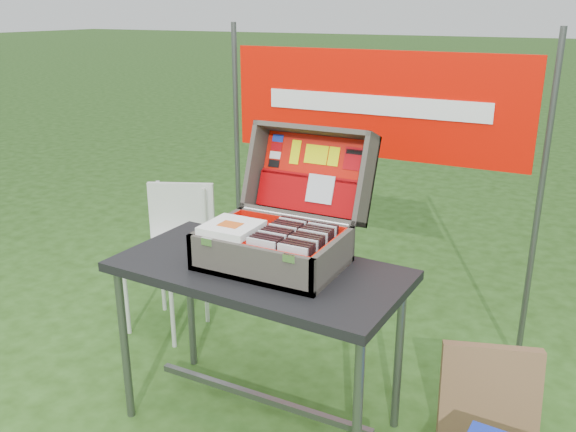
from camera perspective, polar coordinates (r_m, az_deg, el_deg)
The scene contains 88 objects.
table at distance 2.71m, azimuth -2.65°, elevation -12.13°, with size 1.22×0.61×0.76m, color black, non-canonical shape.
table_top at distance 2.54m, azimuth -2.77°, elevation -5.16°, with size 1.22×0.61×0.04m, color black.
table_leg_fl at distance 2.84m, azimuth -15.03°, elevation -11.71°, with size 0.04×0.04×0.72m, color #59595B.
table_leg_fr at distance 2.34m, azimuth 6.50°, elevation -18.42°, with size 0.04×0.04×0.72m, color #59595B.
table_leg_bl at distance 3.16m, azimuth -9.11°, elevation -7.91°, with size 0.04×0.04×0.72m, color #59595B.
table_leg_br at distance 2.73m, azimuth 10.31°, elevation -12.70°, with size 0.04×0.04×0.72m, color #59595B.
table_brace at distance 2.85m, azimuth -2.57°, elevation -16.61°, with size 1.07×0.03×0.03m, color #59595B.
suitcase at distance 2.50m, azimuth -0.83°, elevation 1.18°, with size 0.57×0.57×0.51m, color #5A554B, non-canonical shape.
suitcase_base_bottom at distance 2.54m, azimuth -1.45°, elevation -4.38°, with size 0.57×0.41×0.02m, color #5A554B.
suitcase_base_wall_front at distance 2.36m, azimuth -3.71°, elevation -4.56°, with size 0.57×0.02×0.15m, color #5A554B.
suitcase_base_wall_back at distance 2.67m, azimuth 0.52°, elevation -1.66°, with size 0.57×0.02×0.15m, color #5A554B.
suitcase_base_wall_left at distance 2.65m, azimuth -6.64°, elevation -1.99°, with size 0.02×0.41×0.15m, color #5A554B.
suitcase_base_wall_right at distance 2.40m, azimuth 4.25°, elevation -4.14°, with size 0.02×0.41×0.15m, color #5A554B.
suitcase_liner_floor at distance 2.53m, azimuth -1.45°, elevation -4.09°, with size 0.52×0.36×0.01m, color red.
suitcase_latch_left at distance 2.42m, azimuth -7.58°, elevation -2.40°, with size 0.05×0.01×0.03m, color silver.
suitcase_latch_right at distance 2.24m, azimuth 0.11°, elevation -3.98°, with size 0.05×0.01×0.03m, color silver.
suitcase_hinge at distance 2.66m, azimuth 0.63°, elevation -0.05°, with size 0.02×0.02×0.51m, color silver.
suitcase_lid_back at distance 2.79m, azimuth 2.52°, elevation 3.89°, with size 0.57×0.41×0.02m, color #5A554B.
suitcase_lid_rim_far at distance 2.75m, azimuth 2.64°, elevation 7.98°, with size 0.57×0.02×0.15m, color #5A554B.
suitcase_lid_rim_near at distance 2.72m, azimuth 1.34°, elevation 0.08°, with size 0.57×0.02×0.15m, color #5A554B.
suitcase_lid_rim_left at distance 2.85m, azimuth -2.97°, elevation 4.70°, with size 0.02×0.41×0.15m, color #5A554B.
suitcase_lid_rim_right at distance 2.63m, azimuth 7.36°, elevation 3.32°, with size 0.02×0.41×0.15m, color #5A554B.
suitcase_lid_liner at distance 2.78m, azimuth 2.41°, elevation 3.92°, with size 0.52×0.36×0.01m, color red.
suitcase_liner_wall_front at distance 2.37m, azimuth -3.54°, elevation -4.19°, with size 0.52×0.01×0.13m, color red.
suitcase_liner_wall_back at distance 2.66m, azimuth 0.38°, elevation -1.53°, with size 0.52×0.01×0.13m, color red.
suitcase_liner_wall_left at distance 2.64m, azimuth -6.39°, elevation -1.82°, with size 0.01×0.36×0.13m, color red.
suitcase_liner_wall_right at distance 2.40m, azimuth 3.95°, elevation -3.83°, with size 0.01×0.36×0.13m, color red.
suitcase_lid_pocket at distance 2.75m, azimuth 1.94°, elevation 2.04°, with size 0.50×0.16×0.03m, color #930306.
suitcase_pocket_edge at distance 2.75m, azimuth 2.16°, elevation 3.71°, with size 0.49×0.02×0.02m, color #930306.
suitcase_pocket_cd at distance 2.71m, azimuth 3.05°, elevation 2.53°, with size 0.13×0.13×0.01m, color silver.
lid_sticker_cc_a at distance 2.87m, azimuth -0.95°, elevation 7.29°, with size 0.06×0.03×0.00m, color #1933B2.
lid_sticker_cc_b at distance 2.87m, azimuth -1.08°, elevation 6.51°, with size 0.06×0.03×0.00m, color #AF050C.
lid_sticker_cc_c at distance 2.87m, azimuth -1.20°, elevation 5.72°, with size 0.06×0.03×0.00m, color white.
lid_sticker_cc_d at distance 2.86m, azimuth -1.33°, elevation 4.93°, with size 0.06×0.03×0.00m, color black.
lid_card_neon_tall at distance 2.82m, azimuth 0.69°, elevation 6.00°, with size 0.05×0.11×0.00m, color #EBF605.
lid_card_neon_main at distance 2.78m, azimuth 2.66°, elevation 5.77°, with size 0.11×0.09×0.00m, color #EBF605.
lid_card_neon_small at distance 2.74m, azimuth 4.30°, elevation 5.57°, with size 0.05×0.09×0.00m, color #EBF605.
lid_sticker_band at distance 2.71m, azimuth 6.28°, elevation 5.33°, with size 0.10×0.10×0.00m, color #AF050C.
lid_sticker_band_bar at distance 2.71m, azimuth 6.38°, elevation 5.95°, with size 0.09×0.02×0.00m, color black.
cd_left_0 at distance 2.36m, azimuth -2.53°, elevation -3.87°, with size 0.13×0.01×0.14m, color silver.
cd_left_1 at distance 2.38m, azimuth -2.26°, elevation -3.69°, with size 0.13×0.01×0.14m, color black.
cd_left_2 at distance 2.40m, azimuth -2.00°, elevation -3.51°, with size 0.13×0.01×0.14m, color black.
cd_left_3 at distance 2.42m, azimuth -1.74°, elevation -3.33°, with size 0.13×0.01×0.14m, color black.
cd_left_4 at distance 2.44m, azimuth -1.49°, elevation -3.16°, with size 0.13×0.01×0.14m, color silver.
cd_left_5 at distance 2.45m, azimuth -1.23°, elevation -2.98°, with size 0.13×0.01×0.14m, color black.
cd_left_6 at distance 2.47m, azimuth -0.99°, elevation -2.81°, with size 0.13×0.01×0.14m, color black.
cd_left_7 at distance 2.49m, azimuth -0.74°, elevation -2.64°, with size 0.13×0.01×0.14m, color black.
cd_left_8 at distance 2.51m, azimuth -0.50°, elevation -2.48°, with size 0.13×0.01×0.14m, color silver.
cd_left_9 at distance 2.53m, azimuth -0.27°, elevation -2.31°, with size 0.13×0.01×0.14m, color black.
cd_left_10 at distance 2.55m, azimuth -0.03°, elevation -2.15°, with size 0.13×0.01×0.14m, color black.
cd_left_11 at distance 2.56m, azimuth 0.20°, elevation -1.99°, with size 0.13×0.01×0.14m, color black.
cd_left_12 at distance 2.58m, azimuth 0.42°, elevation -1.84°, with size 0.13×0.01×0.14m, color silver.
cd_left_13 at distance 2.60m, azimuth 0.65°, elevation -1.68°, with size 0.13×0.01×0.14m, color black.
cd_right_0 at distance 2.30m, azimuth 0.43°, elevation -4.49°, with size 0.13×0.01×0.14m, color silver.
cd_right_1 at distance 2.32m, azimuth 0.68°, elevation -4.29°, with size 0.13×0.01×0.14m, color black.
cd_right_2 at distance 2.34m, azimuth 0.93°, elevation -4.10°, with size 0.13×0.01×0.14m, color black.
cd_right_3 at distance 2.36m, azimuth 1.17°, elevation -3.91°, with size 0.13×0.01×0.14m, color black.
cd_right_4 at distance 2.38m, azimuth 1.41°, elevation -3.73°, with size 0.13×0.01×0.14m, color silver.
cd_right_5 at distance 2.40m, azimuth 1.64°, elevation -3.54°, with size 0.13×0.01×0.14m, color black.
cd_right_6 at distance 2.41m, azimuth 1.87°, elevation -3.36°, with size 0.13×0.01×0.14m, color black.
cd_right_7 at distance 2.43m, azimuth 2.10°, elevation -3.19°, with size 0.13×0.01×0.14m, color black.
cd_right_8 at distance 2.45m, azimuth 2.32°, elevation -3.01°, with size 0.13×0.01×0.14m, color silver.
cd_right_9 at distance 2.47m, azimuth 2.55°, elevation -2.84°, with size 0.13×0.01×0.14m, color black.
cd_right_10 at distance 2.49m, azimuth 2.76°, elevation -2.67°, with size 0.13×0.01×0.14m, color black.
cd_right_11 at distance 2.51m, azimuth 2.98°, elevation -2.51°, with size 0.13×0.01×0.14m, color black.
cd_right_12 at distance 2.53m, azimuth 3.19°, elevation -2.34°, with size 0.13×0.01×0.14m, color silver.
cd_right_13 at distance 2.55m, azimuth 3.39°, elevation -2.18°, with size 0.13×0.01×0.14m, color black.
songbook_0 at distance 2.50m, azimuth -5.27°, elevation -1.34°, with size 0.21×0.21×0.01m, color white.
songbook_1 at distance 2.49m, azimuth -5.28°, elevation -1.23°, with size 0.21×0.21×0.01m, color white.
songbook_2 at distance 2.49m, azimuth -5.28°, elevation -1.12°, with size 0.21×0.21×0.01m, color white.
songbook_3 at distance 2.49m, azimuth -5.28°, elevation -1.02°, with size 0.21×0.21×0.01m, color white.
songbook_4 at distance 2.49m, azimuth -5.29°, elevation -0.91°, with size 0.21×0.21×0.01m, color white.
songbook_5 at distance 2.49m, azimuth -5.29°, elevation -0.80°, with size 0.21×0.21×0.01m, color white.
songbook_graphic at distance 2.48m, azimuth -5.42°, elevation -0.78°, with size 0.09×0.07×0.00m, color #D85919.
chair at distance 3.52m, azimuth -11.45°, elevation -4.21°, with size 0.38×0.42×0.83m, color silver, non-canonical shape.
chair_seat at distance 3.51m, azimuth -11.46°, elevation -4.07°, with size 0.38×0.38×0.03m, color silver.
chair_backrest at distance 3.57m, azimuth -9.89°, elevation -0.01°, with size 0.38×0.03×0.40m, color silver.
chair_leg_fl at distance 3.59m, azimuth -14.88°, elevation -7.57°, with size 0.02×0.02×0.43m, color silver.
chair_leg_fr at distance 3.40m, azimuth -10.78°, elevation -8.82°, with size 0.02×0.02×0.43m, color silver.
chair_leg_bl at distance 3.81m, azimuth -11.66°, elevation -5.73°, with size 0.02×0.02×0.43m, color silver.
chair_leg_br at distance 3.63m, azimuth -7.65°, elevation -6.78°, with size 0.02×0.02×0.43m, color silver.
chair_upright_left at distance 3.67m, azimuth -11.89°, elevation 0.23°, with size 0.02×0.02×0.40m, color silver.
chair_upright_right at distance 3.48m, azimuth -7.77°, elevation -0.55°, with size 0.02×0.02×0.40m, color silver.
cardboard_box at distance 2.83m, azimuth 18.33°, elevation -15.63°, with size 0.41×0.07×0.43m, color brown.
banner_post_left at distance 3.69m, azimuth -4.74°, elevation 4.35°, with size 0.03×0.03×1.70m, color #59595B.
banner_post_right at distance 3.17m, azimuth 22.36°, elevation 0.47°, with size 0.03×0.03×1.70m, color #59595B.
banner at distance 3.23m, azimuth 8.06°, elevation 10.28°, with size 1.60×0.01×0.55m, color red.
banner_text at distance 3.22m, azimuth 7.99°, elevation 10.25°, with size 1.20×0.00×0.10m, color white.
Camera 1 is at (1.06, -1.92, 1.78)m, focal length 38.00 mm.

